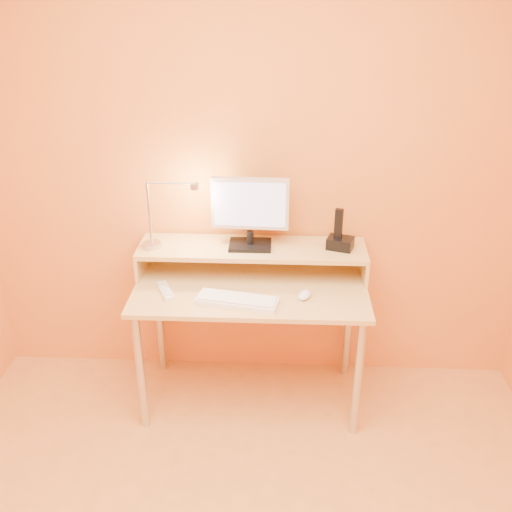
{
  "coord_description": "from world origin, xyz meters",
  "views": [
    {
      "loc": [
        0.15,
        -1.44,
        2.19
      ],
      "look_at": [
        0.03,
        1.13,
        0.92
      ],
      "focal_mm": 40.92,
      "sensor_mm": 36.0,
      "label": 1
    }
  ],
  "objects_px": {
    "monitor_panel": "(250,203)",
    "remote_control": "(165,291)",
    "phone_dock": "(340,243)",
    "keyboard": "(237,301)",
    "lamp_base": "(152,245)",
    "mouse": "(305,295)"
  },
  "relations": [
    {
      "from": "monitor_panel",
      "to": "lamp_base",
      "type": "bearing_deg",
      "value": -173.07
    },
    {
      "from": "keyboard",
      "to": "mouse",
      "type": "xyz_separation_m",
      "value": [
        0.33,
        0.06,
        0.01
      ]
    },
    {
      "from": "monitor_panel",
      "to": "remote_control",
      "type": "bearing_deg",
      "value": -148.41
    },
    {
      "from": "monitor_panel",
      "to": "remote_control",
      "type": "relative_size",
      "value": 2.22
    },
    {
      "from": "monitor_panel",
      "to": "phone_dock",
      "type": "relative_size",
      "value": 3.06
    },
    {
      "from": "monitor_panel",
      "to": "remote_control",
      "type": "height_order",
      "value": "monitor_panel"
    },
    {
      "from": "mouse",
      "to": "lamp_base",
      "type": "bearing_deg",
      "value": -174.45
    },
    {
      "from": "keyboard",
      "to": "mouse",
      "type": "distance_m",
      "value": 0.34
    },
    {
      "from": "phone_dock",
      "to": "mouse",
      "type": "bearing_deg",
      "value": -108.54
    },
    {
      "from": "lamp_base",
      "to": "keyboard",
      "type": "xyz_separation_m",
      "value": [
        0.47,
        -0.28,
        -0.16
      ]
    },
    {
      "from": "phone_dock",
      "to": "keyboard",
      "type": "relative_size",
      "value": 0.33
    },
    {
      "from": "phone_dock",
      "to": "remote_control",
      "type": "distance_m",
      "value": 0.93
    },
    {
      "from": "monitor_panel",
      "to": "mouse",
      "type": "relative_size",
      "value": 4.02
    },
    {
      "from": "monitor_panel",
      "to": "lamp_base",
      "type": "height_order",
      "value": "monitor_panel"
    },
    {
      "from": "monitor_panel",
      "to": "lamp_base",
      "type": "xyz_separation_m",
      "value": [
        -0.51,
        -0.04,
        -0.23
      ]
    },
    {
      "from": "phone_dock",
      "to": "mouse",
      "type": "relative_size",
      "value": 1.31
    },
    {
      "from": "monitor_panel",
      "to": "phone_dock",
      "type": "bearing_deg",
      "value": 1.26
    },
    {
      "from": "phone_dock",
      "to": "mouse",
      "type": "xyz_separation_m",
      "value": [
        -0.19,
        -0.25,
        -0.17
      ]
    },
    {
      "from": "phone_dock",
      "to": "keyboard",
      "type": "xyz_separation_m",
      "value": [
        -0.52,
        -0.31,
        -0.18
      ]
    },
    {
      "from": "monitor_panel",
      "to": "remote_control",
      "type": "distance_m",
      "value": 0.62
    },
    {
      "from": "lamp_base",
      "to": "keyboard",
      "type": "distance_m",
      "value": 0.57
    },
    {
      "from": "lamp_base",
      "to": "remote_control",
      "type": "distance_m",
      "value": 0.27
    }
  ]
}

